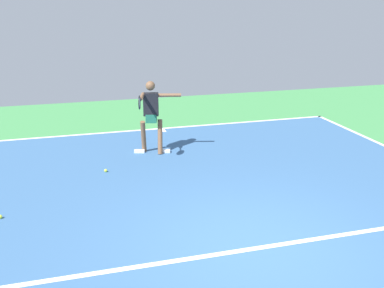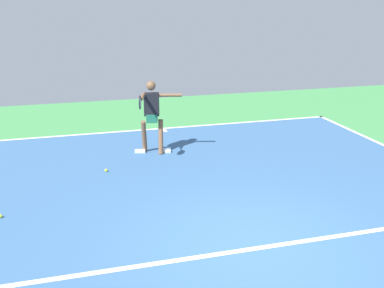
% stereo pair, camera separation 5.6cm
% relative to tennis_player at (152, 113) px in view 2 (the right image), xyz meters
% --- Properties ---
extents(ground_plane, '(21.26, 21.26, 0.00)m').
position_rel_tennis_player_xyz_m(ground_plane, '(-0.66, 4.55, -0.97)').
color(ground_plane, '#428E4C').
extents(court_surface, '(10.04, 13.19, 0.00)m').
position_rel_tennis_player_xyz_m(court_surface, '(-0.66, 4.55, -0.97)').
color(court_surface, '#38608E').
rests_on(court_surface, ground_plane).
extents(court_line_baseline_near, '(10.04, 0.10, 0.01)m').
position_rel_tennis_player_xyz_m(court_line_baseline_near, '(-0.66, -1.99, -0.97)').
color(court_line_baseline_near, white).
rests_on(court_line_baseline_near, ground_plane).
extents(court_line_service, '(7.53, 0.10, 0.01)m').
position_rel_tennis_player_xyz_m(court_line_service, '(-0.66, 4.58, -0.97)').
color(court_line_service, white).
rests_on(court_line_service, ground_plane).
extents(court_line_centre_mark, '(0.10, 0.30, 0.01)m').
position_rel_tennis_player_xyz_m(court_line_centre_mark, '(-0.66, -1.79, -0.97)').
color(court_line_centre_mark, white).
rests_on(court_line_centre_mark, ground_plane).
extents(tennis_player, '(1.12, 1.17, 1.71)m').
position_rel_tennis_player_xyz_m(tennis_player, '(0.00, 0.00, 0.00)').
color(tennis_player, brown).
rests_on(tennis_player, ground_plane).
extents(tennis_ball_near_service_line, '(0.07, 0.07, 0.07)m').
position_rel_tennis_player_xyz_m(tennis_ball_near_service_line, '(1.17, 0.93, -0.94)').
color(tennis_ball_near_service_line, '#C6E53D').
rests_on(tennis_ball_near_service_line, ground_plane).
extents(tennis_ball_near_player, '(0.07, 0.07, 0.07)m').
position_rel_tennis_player_xyz_m(tennis_ball_near_player, '(3.04, 2.57, -0.94)').
color(tennis_ball_near_player, '#C6E53D').
rests_on(tennis_ball_near_player, ground_plane).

